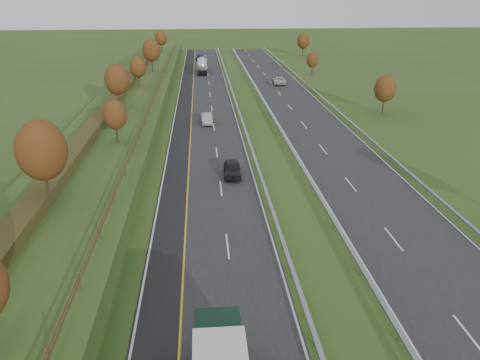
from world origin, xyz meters
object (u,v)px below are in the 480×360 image
object	(u,v)px
road_tanker	(202,65)
car_oncoming	(279,80)
car_silver_mid	(207,118)
car_dark_near	(232,169)
car_small_far	(200,58)

from	to	relation	value
road_tanker	car_oncoming	distance (m)	24.54
car_silver_mid	car_oncoming	distance (m)	35.80
car_silver_mid	car_oncoming	size ratio (longest dim) A/B	0.81
car_dark_near	car_oncoming	xyz separation A→B (m)	(14.16, 54.46, 0.01)
car_small_far	car_oncoming	xyz separation A→B (m)	(17.51, -40.38, 0.10)
car_small_far	car_oncoming	distance (m)	44.01
road_tanker	car_small_far	bearing A→B (deg)	91.50
car_dark_near	car_oncoming	bearing A→B (deg)	77.23
road_tanker	car_dark_near	size ratio (longest dim) A/B	2.39
road_tanker	car_silver_mid	size ratio (longest dim) A/B	2.39
car_small_far	car_silver_mid	bearing A→B (deg)	-84.29
car_dark_near	car_silver_mid	world-z (taller)	car_dark_near
car_small_far	car_oncoming	world-z (taller)	car_oncoming
car_silver_mid	car_small_far	world-z (taller)	car_silver_mid
car_silver_mid	road_tanker	bearing A→B (deg)	89.50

